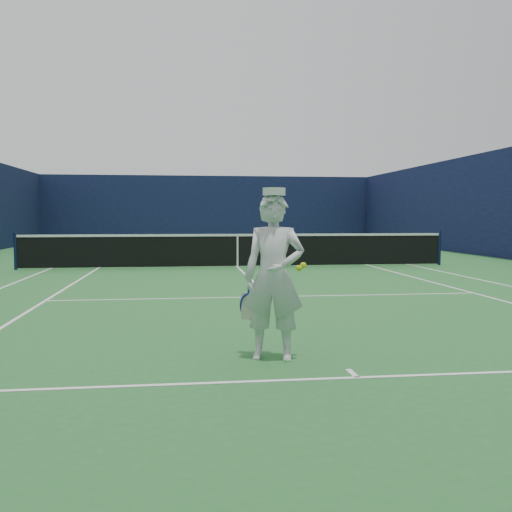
{
  "coord_description": "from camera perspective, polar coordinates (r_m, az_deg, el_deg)",
  "views": [
    {
      "loc": [
        -1.63,
        -17.03,
        1.54
      ],
      "look_at": [
        -0.67,
        -9.55,
        1.01
      ],
      "focal_mm": 40.0,
      "sensor_mm": 36.0,
      "label": 1
    }
  ],
  "objects": [
    {
      "name": "ground",
      "position": [
        17.18,
        -1.86,
        -1.13
      ],
      "size": [
        80.0,
        80.0,
        0.0
      ],
      "primitive_type": "plane",
      "color": "#28692E",
      "rests_on": "ground"
    },
    {
      "name": "court_markings",
      "position": [
        17.18,
        -1.86,
        -1.12
      ],
      "size": [
        11.03,
        23.83,
        0.01
      ],
      "color": "white",
      "rests_on": "ground"
    },
    {
      "name": "windscreen_fence",
      "position": [
        17.12,
        -1.87,
        5.55
      ],
      "size": [
        20.12,
        36.12,
        4.0
      ],
      "color": "#0E1636",
      "rests_on": "ground"
    },
    {
      "name": "tennis_net",
      "position": [
        17.14,
        -1.86,
        0.72
      ],
      "size": [
        12.88,
        0.09,
        1.07
      ],
      "color": "#141E4C",
      "rests_on": "ground"
    },
    {
      "name": "tennis_player",
      "position": [
        6.1,
        1.79,
        -2.03
      ],
      "size": [
        0.74,
        0.65,
        1.84
      ],
      "rotation": [
        0.0,
        0.0,
        -0.28
      ],
      "color": "silver",
      "rests_on": "ground"
    }
  ]
}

